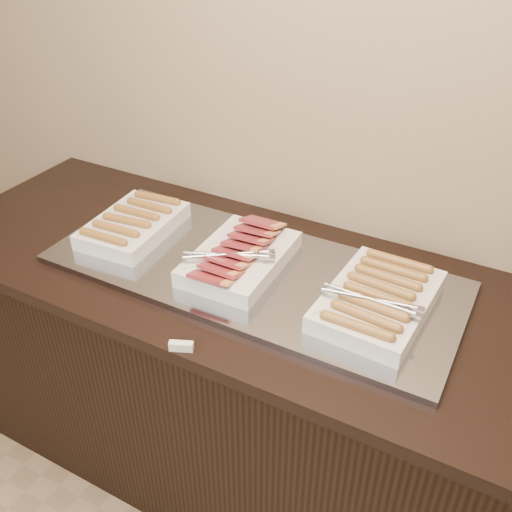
{
  "coord_description": "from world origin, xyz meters",
  "views": [
    {
      "loc": [
        0.68,
        0.95,
        1.87
      ],
      "look_at": [
        0.04,
        2.13,
        0.97
      ],
      "focal_mm": 40.0,
      "sensor_mm": 36.0,
      "label": 1
    }
  ],
  "objects_px": {
    "counter": "(246,380)",
    "dish_center": "(239,257)",
    "dish_left": "(133,224)",
    "warming_tray": "(251,272)",
    "dish_right": "(378,299)"
  },
  "relations": [
    {
      "from": "dish_center",
      "to": "dish_left",
      "type": "bearing_deg",
      "value": 177.87
    },
    {
      "from": "counter",
      "to": "dish_left",
      "type": "relative_size",
      "value": 5.91
    },
    {
      "from": "dish_center",
      "to": "dish_right",
      "type": "xyz_separation_m",
      "value": [
        0.42,
        0.0,
        -0.0
      ]
    },
    {
      "from": "counter",
      "to": "dish_center",
      "type": "xyz_separation_m",
      "value": [
        -0.01,
        -0.0,
        0.5
      ]
    },
    {
      "from": "counter",
      "to": "dish_left",
      "type": "bearing_deg",
      "value": -180.0
    },
    {
      "from": "warming_tray",
      "to": "dish_center",
      "type": "relative_size",
      "value": 3.15
    },
    {
      "from": "dish_left",
      "to": "dish_right",
      "type": "relative_size",
      "value": 0.9
    },
    {
      "from": "dish_left",
      "to": "dish_center",
      "type": "relative_size",
      "value": 0.91
    },
    {
      "from": "counter",
      "to": "warming_tray",
      "type": "distance_m",
      "value": 0.46
    },
    {
      "from": "warming_tray",
      "to": "dish_center",
      "type": "xyz_separation_m",
      "value": [
        -0.04,
        -0.0,
        0.04
      ]
    },
    {
      "from": "dish_left",
      "to": "warming_tray",
      "type": "bearing_deg",
      "value": -3.87
    },
    {
      "from": "warming_tray",
      "to": "dish_center",
      "type": "distance_m",
      "value": 0.06
    },
    {
      "from": "dish_left",
      "to": "dish_center",
      "type": "bearing_deg",
      "value": -4.46
    },
    {
      "from": "dish_left",
      "to": "dish_center",
      "type": "xyz_separation_m",
      "value": [
        0.39,
        -0.0,
        0.0
      ]
    },
    {
      "from": "warming_tray",
      "to": "dish_left",
      "type": "relative_size",
      "value": 3.44
    }
  ]
}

